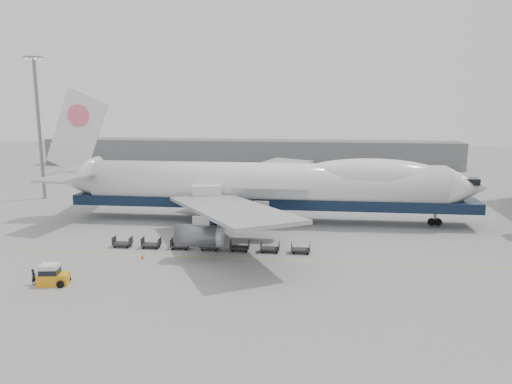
# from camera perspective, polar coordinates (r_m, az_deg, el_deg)

# --- Properties ---
(ground) EXTENTS (260.00, 260.00, 0.00)m
(ground) POSITION_cam_1_polar(r_m,az_deg,el_deg) (64.41, -0.02, -5.94)
(ground) COLOR gray
(ground) RESTS_ON ground
(apron_line) EXTENTS (60.00, 0.15, 0.01)m
(apron_line) POSITION_cam_1_polar(r_m,az_deg,el_deg) (58.74, -0.69, -7.64)
(apron_line) COLOR gold
(apron_line) RESTS_ON ground
(hangar) EXTENTS (110.00, 8.00, 7.00)m
(hangar) POSITION_cam_1_polar(r_m,az_deg,el_deg) (133.17, -0.88, 4.46)
(hangar) COLOR slate
(hangar) RESTS_ON ground
(floodlight_mast) EXTENTS (2.40, 2.40, 25.43)m
(floodlight_mast) POSITION_cam_1_polar(r_m,az_deg,el_deg) (98.38, -23.60, 7.49)
(floodlight_mast) COLOR slate
(floodlight_mast) RESTS_ON ground
(airliner) EXTENTS (67.00, 55.30, 19.98)m
(airliner) POSITION_cam_1_polar(r_m,az_deg,el_deg) (74.64, 1.51, 0.87)
(airliner) COLOR white
(airliner) RESTS_ON ground
(catering_truck) EXTENTS (4.89, 3.87, 5.99)m
(catering_truck) POSITION_cam_1_polar(r_m,az_deg,el_deg) (72.98, -5.62, -1.18)
(catering_truck) COLOR navy
(catering_truck) RESTS_ON ground
(baggage_tug) EXTENTS (3.16, 2.02, 2.16)m
(baggage_tug) POSITION_cam_1_polar(r_m,az_deg,el_deg) (54.83, -22.27, -8.83)
(baggage_tug) COLOR orange
(baggage_tug) RESTS_ON ground
(ground_worker) EXTENTS (0.40, 0.61, 1.65)m
(ground_worker) POSITION_cam_1_polar(r_m,az_deg,el_deg) (55.64, -24.06, -8.84)
(ground_worker) COLOR black
(ground_worker) RESTS_ON ground
(traffic_cone) EXTENTS (0.37, 0.37, 0.54)m
(traffic_cone) POSITION_cam_1_polar(r_m,az_deg,el_deg) (60.08, -12.87, -7.24)
(traffic_cone) COLOR #DA4C0B
(traffic_cone) RESTS_ON ground
(dolly_0) EXTENTS (2.30, 1.35, 1.30)m
(dolly_0) POSITION_cam_1_polar(r_m,az_deg,el_deg) (65.19, -15.01, -5.64)
(dolly_0) COLOR #2D2D30
(dolly_0) RESTS_ON ground
(dolly_1) EXTENTS (2.30, 1.35, 1.30)m
(dolly_1) POSITION_cam_1_polar(r_m,az_deg,el_deg) (63.95, -11.88, -5.82)
(dolly_1) COLOR #2D2D30
(dolly_1) RESTS_ON ground
(dolly_2) EXTENTS (2.30, 1.35, 1.30)m
(dolly_2) POSITION_cam_1_polar(r_m,az_deg,el_deg) (62.89, -8.64, -5.99)
(dolly_2) COLOR #2D2D30
(dolly_2) RESTS_ON ground
(dolly_3) EXTENTS (2.30, 1.35, 1.30)m
(dolly_3) POSITION_cam_1_polar(r_m,az_deg,el_deg) (62.05, -5.30, -6.15)
(dolly_3) COLOR #2D2D30
(dolly_3) RESTS_ON ground
(dolly_4) EXTENTS (2.30, 1.35, 1.30)m
(dolly_4) POSITION_cam_1_polar(r_m,az_deg,el_deg) (61.41, -1.87, -6.29)
(dolly_4) COLOR #2D2D30
(dolly_4) RESTS_ON ground
(dolly_5) EXTENTS (2.30, 1.35, 1.30)m
(dolly_5) POSITION_cam_1_polar(r_m,az_deg,el_deg) (61.00, 1.61, -6.41)
(dolly_5) COLOR #2D2D30
(dolly_5) RESTS_ON ground
(dolly_6) EXTENTS (2.30, 1.35, 1.30)m
(dolly_6) POSITION_cam_1_polar(r_m,az_deg,el_deg) (60.82, 5.13, -6.50)
(dolly_6) COLOR #2D2D30
(dolly_6) RESTS_ON ground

